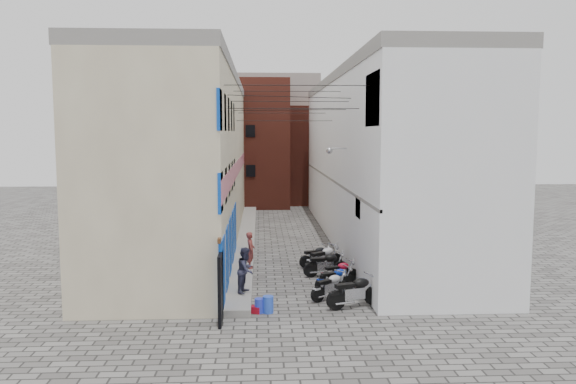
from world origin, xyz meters
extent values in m
plane|color=#504E4B|center=(0.00, 0.00, 0.00)|extent=(90.00, 90.00, 0.00)
cube|color=gray|center=(-2.05, 13.00, 0.12)|extent=(0.90, 26.00, 0.25)
cube|color=#BCAE8E|center=(-5.00, 13.00, 4.25)|extent=(5.00, 26.00, 8.50)
cube|color=#CA7180|center=(-2.54, 13.00, 4.00)|extent=(0.10, 26.00, 0.80)
cube|color=#0C43B6|center=(-2.53, 4.90, 1.30)|extent=(0.12, 10.20, 2.40)
cube|color=#0C43B6|center=(-2.55, 4.90, 5.30)|extent=(0.10, 10.20, 4.00)
cube|color=gray|center=(-5.00, 13.00, 8.75)|extent=(5.10, 26.00, 0.50)
cube|color=black|center=(-2.52, -0.40, 1.10)|extent=(0.10, 1.20, 2.20)
cube|color=white|center=(5.00, 13.00, 4.25)|extent=(5.00, 26.00, 8.50)
cube|color=#0C43B6|center=(2.55, 1.50, 7.00)|extent=(0.10, 2.40, 1.80)
cube|color=white|center=(2.56, 4.00, 3.00)|extent=(0.08, 1.00, 0.70)
cylinder|color=#B2B2B7|center=(2.15, 7.00, 5.20)|extent=(0.80, 0.06, 0.06)
sphere|color=#B2B2B7|center=(1.75, 7.00, 5.10)|extent=(0.28, 0.28, 0.28)
cube|color=gray|center=(5.00, 13.00, 8.75)|extent=(5.10, 26.00, 0.50)
cube|color=gray|center=(2.54, 13.00, 3.40)|extent=(0.10, 26.00, 0.12)
cube|color=maroon|center=(-2.00, 28.00, 5.00)|extent=(6.00, 6.00, 10.00)
cube|color=maroon|center=(3.00, 30.00, 4.00)|extent=(5.00, 6.00, 8.00)
cube|color=gray|center=(0.00, 34.00, 5.50)|extent=(8.00, 5.00, 11.00)
cube|color=black|center=(0.00, 25.20, 1.20)|extent=(2.00, 0.30, 2.40)
cylinder|color=black|center=(0.00, 2.00, 7.50)|extent=(5.20, 0.02, 0.02)
cylinder|color=black|center=(0.00, 4.00, 6.80)|extent=(5.20, 0.02, 0.02)
cylinder|color=black|center=(0.00, 6.50, 7.20)|extent=(5.20, 0.02, 0.02)
cylinder|color=black|center=(0.00, 9.00, 7.80)|extent=(5.20, 0.02, 0.02)
cylinder|color=black|center=(0.00, 12.00, 6.50)|extent=(5.20, 0.02, 0.02)
cylinder|color=black|center=(0.00, 15.00, 7.00)|extent=(5.20, 0.02, 0.02)
cylinder|color=black|center=(0.00, 5.00, 7.30)|extent=(5.65, 2.07, 0.02)
cylinder|color=black|center=(0.00, 8.00, 6.90)|extent=(5.80, 1.58, 0.02)
imported|color=brown|center=(-1.70, 5.61, 1.01)|extent=(0.38, 0.57, 1.53)
imported|color=#2E2E46|center=(-1.81, 2.06, 1.06)|extent=(0.84, 0.94, 1.61)
cylinder|color=blue|center=(-1.04, 0.50, 0.28)|extent=(0.45, 0.45, 0.56)
cylinder|color=#2839C8|center=(-1.33, 0.50, 0.24)|extent=(0.34, 0.34, 0.48)
cube|color=maroon|center=(-1.45, 0.50, 0.11)|extent=(0.43, 0.38, 0.22)
camera|label=1|loc=(-1.28, -17.40, 5.90)|focal=35.00mm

